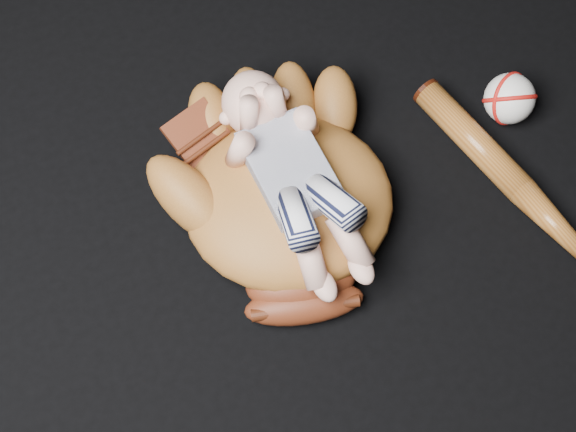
# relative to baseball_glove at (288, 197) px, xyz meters

# --- Properties ---
(baseball_glove) EXTENTS (0.46, 0.50, 0.13)m
(baseball_glove) POSITION_rel_baseball_glove_xyz_m (0.00, 0.00, 0.00)
(baseball_glove) COLOR brown
(baseball_glove) RESTS_ON ground
(newborn_baby) EXTENTS (0.17, 0.35, 0.14)m
(newborn_baby) POSITION_rel_baseball_glove_xyz_m (0.01, -0.01, 0.05)
(newborn_baby) COLOR #E5A893
(newborn_baby) RESTS_ON baseball_glove
(baseball_bat) EXTENTS (0.16, 0.47, 0.04)m
(baseball_bat) POSITION_rel_baseball_glove_xyz_m (0.33, -0.13, -0.04)
(baseball_bat) COLOR brown
(baseball_bat) RESTS_ON ground
(baseball) EXTENTS (0.08, 0.08, 0.08)m
(baseball) POSITION_rel_baseball_glove_xyz_m (0.37, 0.03, -0.03)
(baseball) COLOR white
(baseball) RESTS_ON ground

